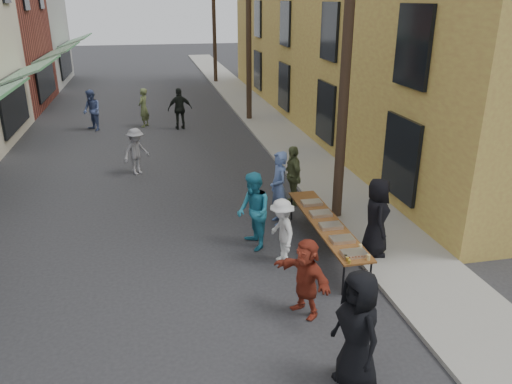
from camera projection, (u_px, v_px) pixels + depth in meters
name	position (u px, v px, depth m)	size (l,w,h in m)	color
ground	(188.00, 296.00, 10.06)	(120.00, 120.00, 0.00)	#28282B
sidewalk	(263.00, 118.00, 24.69)	(2.20, 60.00, 0.10)	gray
building_ochre	(396.00, 12.00, 23.18)	(10.00, 28.00, 10.00)	#AF813E
utility_pole_near	(347.00, 48.00, 12.01)	(0.26, 0.26, 9.00)	#2D2116
utility_pole_mid	(249.00, 24.00, 22.94)	(0.26, 0.26, 9.00)	#2D2116
utility_pole_far	(214.00, 16.00, 33.87)	(0.26, 0.26, 9.00)	#2D2116
serving_table	(326.00, 223.00, 11.62)	(0.70, 4.00, 0.75)	brown
catering_tray_sausage	(354.00, 253.00, 10.09)	(0.50, 0.33, 0.08)	maroon
catering_tray_foil_b	(342.00, 239.00, 10.68)	(0.50, 0.33, 0.08)	#B2B2B7
catering_tray_buns	(331.00, 226.00, 11.32)	(0.50, 0.33, 0.08)	tan
catering_tray_foil_d	(321.00, 214.00, 11.96)	(0.50, 0.33, 0.08)	#B2B2B7
catering_tray_buns_end	(312.00, 203.00, 12.59)	(0.50, 0.33, 0.08)	tan
condiment_jar_a	(349.00, 262.00, 9.77)	(0.07, 0.07, 0.08)	#A57F26
condiment_jar_b	(347.00, 259.00, 9.86)	(0.07, 0.07, 0.08)	#A57F26
condiment_jar_c	(346.00, 257.00, 9.95)	(0.07, 0.07, 0.08)	#A57F26
cup_stack	(368.00, 257.00, 9.89)	(0.08, 0.08, 0.12)	tan
guest_front_a	(358.00, 331.00, 7.44)	(0.96, 0.62, 1.96)	black
guest_front_b	(279.00, 188.00, 12.99)	(0.72, 0.47, 1.98)	#5770A9
guest_front_c	(254.00, 211.00, 11.71)	(0.91, 0.71, 1.88)	teal
guest_front_d	(282.00, 231.00, 11.11)	(0.99, 0.57, 1.53)	silver
guest_front_e	(293.00, 176.00, 14.26)	(1.03, 0.43, 1.75)	#5C673C
guest_queue_back	(306.00, 277.00, 9.26)	(1.44, 0.46, 1.55)	maroon
server	(377.00, 217.00, 11.22)	(0.89, 0.58, 1.83)	black
passerby_left	(136.00, 151.00, 16.79)	(1.02, 0.59, 1.59)	gray
passerby_mid	(180.00, 109.00, 22.57)	(1.10, 0.46, 1.87)	black
passerby_right	(144.00, 108.00, 23.02)	(0.65, 0.43, 1.78)	#5C6A3D
passerby_far	(92.00, 110.00, 22.34)	(0.89, 0.69, 1.83)	#495A8E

